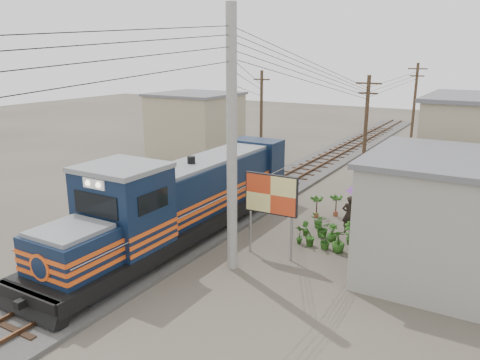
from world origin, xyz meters
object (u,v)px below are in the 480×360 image
Objects in this scene: locomotive at (184,201)px; vendor at (349,214)px; billboard at (271,197)px; market_umbrella at (369,187)px.

vendor is (6.31, 4.45, -0.87)m from locomotive.
billboard is 1.94× the size of vendor.
billboard reaches higher than market_umbrella.
locomotive is 4.66× the size of billboard.
market_umbrella is 1.57× the size of vendor.
locomotive is 8.79m from market_umbrella.
vendor is (2.00, 4.28, -1.71)m from billboard.
locomotive is 5.75× the size of market_umbrella.
billboard is 5.03m from vendor.
billboard is 1.23× the size of market_umbrella.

